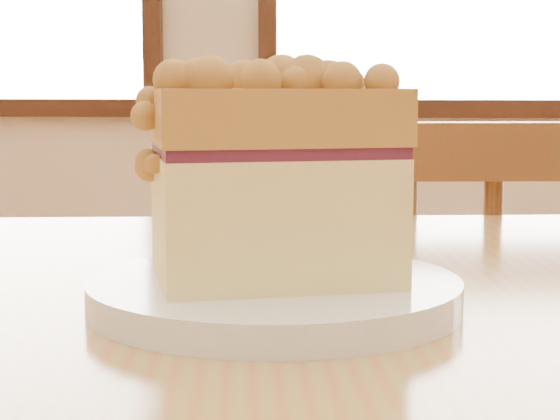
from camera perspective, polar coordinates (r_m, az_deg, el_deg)
name	(u,v)px	position (r m, az deg, el deg)	size (l,w,h in m)	color
plate	(274,295)	(0.53, -0.35, -5.03)	(0.21, 0.21, 0.02)	white
cake_slice	(273,171)	(0.52, -0.44, 2.31)	(0.16, 0.13, 0.12)	#EDD986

